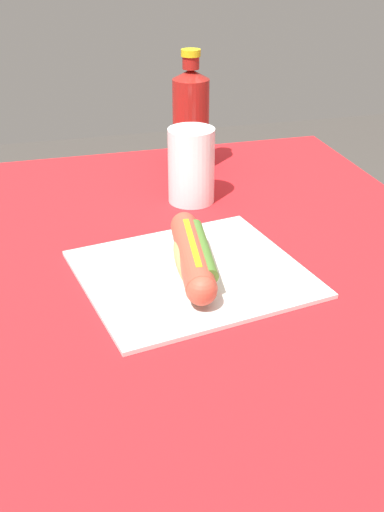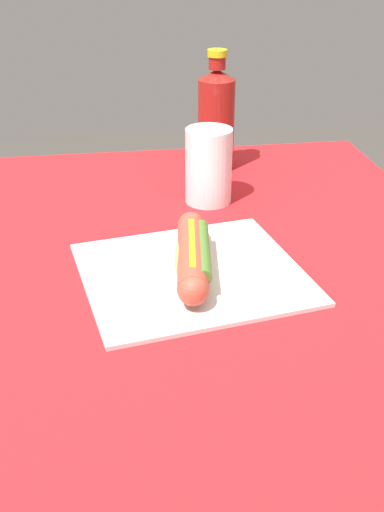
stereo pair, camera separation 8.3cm
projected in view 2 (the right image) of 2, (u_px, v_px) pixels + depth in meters
dining_table at (171, 360)px, 0.90m from camera, size 1.07×0.91×0.74m
paper_wrapper at (192, 273)px, 0.85m from camera, size 0.31×0.33×0.01m
hot_dog at (193, 256)px, 0.83m from camera, size 0.22×0.07×0.05m
soda_bottle at (216, 118)px, 1.17m from camera, size 0.07×0.07×0.22m
drinking_cup at (209, 166)px, 1.04m from camera, size 0.08×0.08×0.13m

